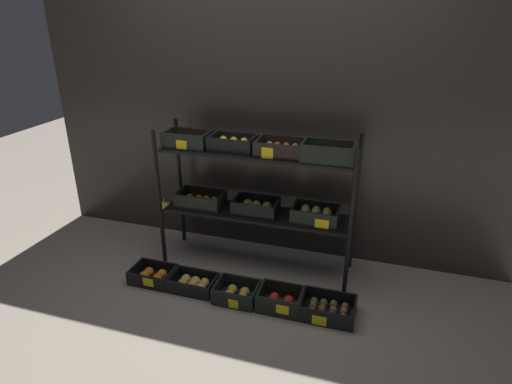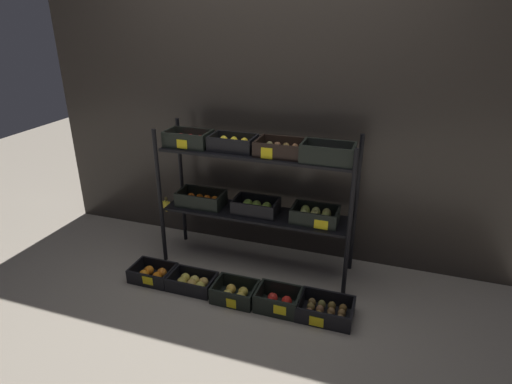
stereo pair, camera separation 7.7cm
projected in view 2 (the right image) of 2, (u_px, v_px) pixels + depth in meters
ground_plane at (256, 263)px, 3.47m from camera, size 10.00×10.00×0.00m
storefront_wall at (271, 119)px, 3.36m from camera, size 3.85×0.12×2.20m
display_rack at (255, 181)px, 3.18m from camera, size 1.56×0.39×1.10m
crate_ground_orange at (153, 274)px, 3.25m from camera, size 0.32×0.24×0.11m
crate_ground_apple_gold at (193, 283)px, 3.15m from camera, size 0.34×0.22×0.11m
crate_ground_center_apple_gold at (235, 293)px, 3.03m from camera, size 0.30×0.24×0.12m
crate_ground_apple_red at (278, 301)px, 2.93m from camera, size 0.30×0.23×0.14m
crate_ground_kiwi at (326, 311)px, 2.85m from camera, size 0.37×0.27×0.12m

